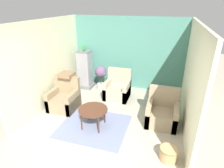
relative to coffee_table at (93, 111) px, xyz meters
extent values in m
plane|color=#B2A893|center=(0.24, -1.03, -0.47)|extent=(20.00, 20.00, 0.00)
cube|color=#4C897A|center=(0.24, 2.65, 0.78)|extent=(3.95, 0.06, 2.49)
cube|color=beige|center=(-1.71, 0.80, 0.78)|extent=(0.06, 3.65, 2.49)
cube|color=beige|center=(2.19, 0.80, 0.78)|extent=(0.06, 3.65, 2.49)
cube|color=slate|center=(0.00, 0.00, -0.46)|extent=(1.68, 1.46, 0.01)
cylinder|color=#512D1E|center=(0.00, 0.00, 0.03)|extent=(0.72, 0.72, 0.04)
cylinder|color=#512D1E|center=(-0.22, -0.22, -0.23)|extent=(0.04, 0.04, 0.47)
cylinder|color=#512D1E|center=(0.22, -0.22, -0.23)|extent=(0.04, 0.04, 0.47)
cylinder|color=#512D1E|center=(-0.22, 0.22, -0.23)|extent=(0.04, 0.04, 0.47)
cylinder|color=#512D1E|center=(0.22, 0.22, -0.23)|extent=(0.04, 0.04, 0.47)
cube|color=#8E7A5B|center=(-1.15, 0.53, -0.27)|extent=(0.76, 0.74, 0.39)
cube|color=#8E7A5B|center=(-1.15, 0.83, 0.19)|extent=(0.76, 0.14, 0.54)
cube|color=#8E7A5B|center=(-1.48, 0.53, -0.18)|extent=(0.12, 0.74, 0.57)
cube|color=#8E7A5B|center=(-0.83, 0.53, -0.18)|extent=(0.12, 0.74, 0.57)
cube|color=#9E896B|center=(1.62, 0.62, -0.27)|extent=(0.76, 0.74, 0.39)
cube|color=#9E896B|center=(1.62, 0.92, 0.19)|extent=(0.76, 0.14, 0.54)
cube|color=#9E896B|center=(1.29, 0.62, -0.18)|extent=(0.12, 0.74, 0.57)
cube|color=#9E896B|center=(1.94, 0.62, -0.18)|extent=(0.12, 0.74, 0.57)
cube|color=tan|center=(0.14, 1.67, -0.27)|extent=(0.76, 0.74, 0.39)
cube|color=tan|center=(0.14, 1.96, 0.19)|extent=(0.76, 0.14, 0.54)
cube|color=tan|center=(-0.18, 1.67, -0.18)|extent=(0.12, 0.74, 0.57)
cube|color=tan|center=(0.47, 1.67, -0.18)|extent=(0.12, 0.74, 0.57)
cube|color=slate|center=(-1.21, 2.18, -0.42)|extent=(0.55, 0.55, 0.10)
cube|color=#939399|center=(-1.21, 2.18, 0.24)|extent=(0.43, 0.43, 1.23)
cube|color=slate|center=(-1.21, 2.18, 0.87)|extent=(0.46, 0.46, 0.03)
ellipsoid|color=green|center=(-1.21, 2.18, 0.97)|extent=(0.10, 0.13, 0.16)
sphere|color=green|center=(-1.21, 2.17, 1.06)|extent=(0.09, 0.09, 0.09)
cone|color=gold|center=(-1.21, 2.13, 1.05)|extent=(0.04, 0.04, 0.04)
cone|color=green|center=(-1.21, 2.24, 0.95)|extent=(0.05, 0.10, 0.14)
cylinder|color=beige|center=(-0.58, 2.12, -0.35)|extent=(0.28, 0.28, 0.22)
cylinder|color=brown|center=(-0.58, 2.12, -0.08)|extent=(0.03, 0.03, 0.32)
sphere|color=#664C6B|center=(-0.58, 2.12, 0.21)|extent=(0.40, 0.40, 0.40)
sphere|color=#664C6B|center=(-0.69, 2.16, 0.14)|extent=(0.24, 0.24, 0.24)
sphere|color=#664C6B|center=(-0.48, 2.09, 0.16)|extent=(0.22, 0.22, 0.22)
cylinder|color=tan|center=(1.84, -0.57, -0.33)|extent=(0.35, 0.35, 0.27)
cylinder|color=olive|center=(1.84, -0.57, -0.20)|extent=(0.37, 0.37, 0.02)
cube|color=#846647|center=(-1.15, 0.83, 0.51)|extent=(0.40, 0.40, 0.10)
camera|label=1|loc=(1.60, -3.60, 2.44)|focal=30.00mm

